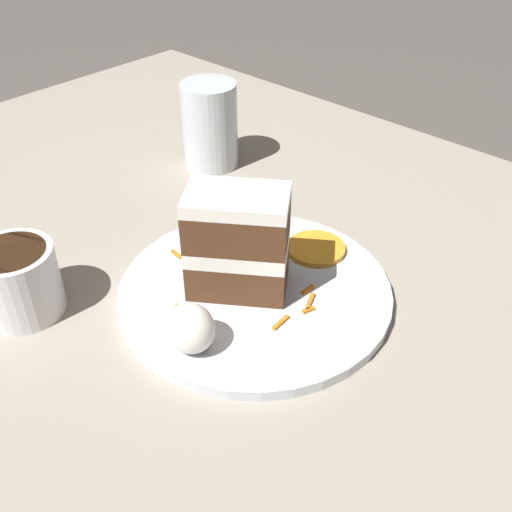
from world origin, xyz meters
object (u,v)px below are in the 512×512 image
at_px(drinking_glass, 210,131).
at_px(coffee_mug, 18,279).
at_px(orange_garnish, 316,249).
at_px(cake_slice, 238,242).
at_px(cream_dollop, 192,329).
at_px(plate, 256,290).

xyz_separation_m(drinking_glass, coffee_mug, (-0.09, 0.34, -0.01)).
bearing_deg(drinking_glass, coffee_mug, 104.32).
bearing_deg(orange_garnish, coffee_mug, 58.50).
xyz_separation_m(cake_slice, orange_garnish, (-0.02, -0.10, -0.05)).
xyz_separation_m(cream_dollop, coffee_mug, (0.17, 0.07, 0.00)).
height_order(plate, coffee_mug, coffee_mug).
bearing_deg(plate, cream_dollop, 100.02).
bearing_deg(cream_dollop, drinking_glass, -46.32).
distance_m(cream_dollop, orange_garnish, 0.19).
relative_size(plate, coffee_mug, 3.51).
bearing_deg(plate, drinking_glass, -34.93).
distance_m(cake_slice, drinking_glass, 0.29).
bearing_deg(cake_slice, drinking_glass, 16.10).
relative_size(cake_slice, cream_dollop, 2.40).
xyz_separation_m(plate, drinking_glass, (0.24, -0.17, 0.04)).
height_order(cake_slice, drinking_glass, cake_slice).
relative_size(cake_slice, drinking_glass, 0.98).
height_order(cream_dollop, orange_garnish, cream_dollop).
bearing_deg(plate, coffee_mug, 48.34).
height_order(cake_slice, coffee_mug, cake_slice).
xyz_separation_m(cake_slice, cream_dollop, (-0.03, 0.09, -0.03)).
distance_m(drinking_glass, coffee_mug, 0.35).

